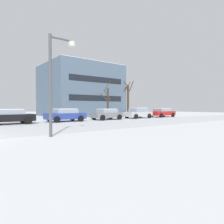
% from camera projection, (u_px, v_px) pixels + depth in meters
% --- Properties ---
extents(street_lamp, '(1.50, 0.36, 5.37)m').
position_uv_depth(street_lamp, '(55.00, 75.00, 10.79)').
color(street_lamp, '#4C4F54').
rests_on(street_lamp, ground).
extents(parked_car_black, '(4.08, 2.16, 1.38)m').
position_uv_depth(parked_car_black, '(10.00, 116.00, 18.53)').
color(parked_car_black, black).
rests_on(parked_car_black, ground).
extents(parked_car_blue, '(4.16, 2.17, 1.39)m').
position_uv_depth(parked_car_blue, '(65.00, 115.00, 21.89)').
color(parked_car_blue, '#283D93').
rests_on(parked_car_blue, ground).
extents(parked_car_gray, '(3.94, 2.04, 1.35)m').
position_uv_depth(parked_car_gray, '(107.00, 114.00, 25.07)').
color(parked_car_gray, slate).
rests_on(parked_car_gray, ground).
extents(parked_car_silver, '(4.06, 2.02, 1.47)m').
position_uv_depth(parked_car_silver, '(138.00, 113.00, 28.37)').
color(parked_car_silver, silver).
rests_on(parked_car_silver, ground).
extents(parked_car_red, '(4.42, 2.07, 1.36)m').
position_uv_depth(parked_car_red, '(162.00, 112.00, 31.78)').
color(parked_car_red, red).
rests_on(parked_car_red, ground).
extents(tree_far_mid, '(1.43, 1.57, 5.55)m').
position_uv_depth(tree_far_mid, '(128.00, 99.00, 31.04)').
color(tree_far_mid, '#423326').
rests_on(tree_far_mid, ground).
extents(tree_far_right, '(1.40, 1.50, 5.19)m').
position_uv_depth(tree_far_right, '(107.00, 102.00, 27.63)').
color(tree_far_right, '#423326').
rests_on(tree_far_right, ground).
extents(building_far_right, '(12.38, 11.27, 9.05)m').
position_uv_depth(building_far_right, '(80.00, 91.00, 37.15)').
color(building_far_right, slate).
rests_on(building_far_right, ground).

